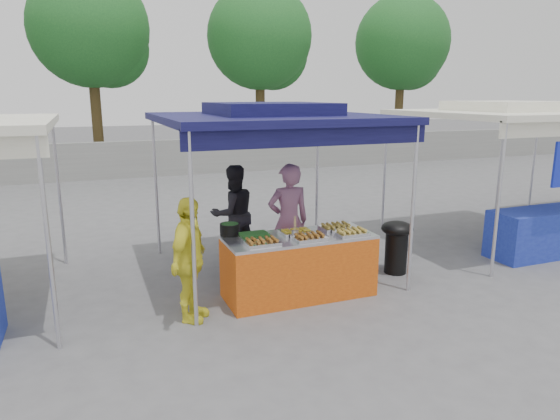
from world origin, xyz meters
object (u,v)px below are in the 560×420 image
object	(u,v)px
helper_man	(233,214)
customer_person	(189,260)
vendor_table	(299,266)
cooking_pot	(230,229)
wok_burner	(397,242)
vendor_woman	(288,221)

from	to	relation	value
helper_man	customer_person	size ratio (longest dim) A/B	1.05
vendor_table	customer_person	distance (m)	1.57
cooking_pot	customer_person	xyz separation A→B (m)	(-0.67, -0.58, -0.17)
cooking_pot	customer_person	distance (m)	0.90
wok_burner	cooking_pot	bearing A→B (deg)	162.16
vendor_woman	vendor_table	bearing A→B (deg)	82.69
vendor_table	customer_person	xyz separation A→B (m)	(-1.52, -0.21, 0.34)
helper_man	vendor_woman	bearing A→B (deg)	109.36
helper_man	wok_burner	bearing A→B (deg)	136.98
cooking_pot	helper_man	size ratio (longest dim) A/B	0.17
helper_man	customer_person	distance (m)	2.24
vendor_woman	wok_burner	bearing A→B (deg)	168.56
cooking_pot	vendor_woman	xyz separation A→B (m)	(0.99, 0.35, -0.07)
vendor_table	wok_burner	bearing A→B (deg)	9.13
customer_person	helper_man	bearing A→B (deg)	2.87
vendor_table	helper_man	distance (m)	1.81
cooking_pot	vendor_woman	distance (m)	1.05
vendor_woman	customer_person	world-z (taller)	vendor_woman
wok_burner	helper_man	xyz separation A→B (m)	(-2.16, 1.45, 0.31)
wok_burner	customer_person	world-z (taller)	customer_person
wok_burner	customer_person	size ratio (longest dim) A/B	0.54
wok_burner	helper_man	size ratio (longest dim) A/B	0.51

